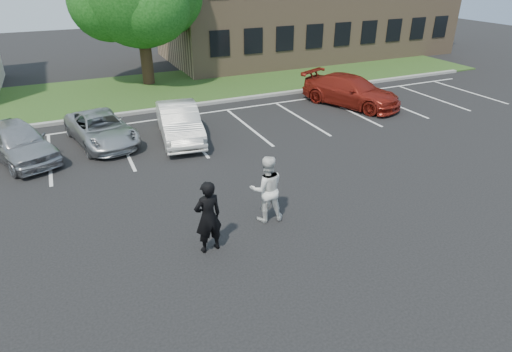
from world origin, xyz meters
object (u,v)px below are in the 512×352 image
(car_silver_minivan, at_px, (101,129))
(car_red_compact, at_px, (351,91))
(man_black_suit, at_px, (208,217))
(car_silver_west, at_px, (18,142))
(man_white_shirt, at_px, (267,189))
(car_white_sedan, at_px, (179,122))

(car_silver_minivan, xyz_separation_m, car_red_compact, (12.50, 0.03, 0.15))
(man_black_suit, xyz_separation_m, car_red_compact, (10.86, 8.94, -0.24))
(car_silver_minivan, bearing_deg, car_silver_west, 177.79)
(man_white_shirt, bearing_deg, car_silver_minivan, -54.37)
(car_white_sedan, bearing_deg, man_black_suit, -92.80)
(man_black_suit, bearing_deg, car_red_compact, -147.54)
(man_white_shirt, relative_size, car_silver_minivan, 0.45)
(car_silver_minivan, xyz_separation_m, car_white_sedan, (3.07, -0.91, 0.12))
(man_white_shirt, distance_m, car_silver_minivan, 8.96)
(car_silver_west, relative_size, car_red_compact, 0.82)
(car_silver_west, relative_size, car_white_sedan, 0.97)
(man_white_shirt, relative_size, car_red_compact, 0.38)
(man_white_shirt, relative_size, car_silver_west, 0.46)
(car_silver_minivan, relative_size, car_white_sedan, 1.00)
(car_silver_west, relative_size, car_silver_minivan, 0.97)
(man_black_suit, xyz_separation_m, car_white_sedan, (1.44, 8.01, -0.27))
(man_black_suit, bearing_deg, man_white_shirt, -166.84)
(man_black_suit, distance_m, car_silver_minivan, 9.07)
(car_silver_west, xyz_separation_m, car_red_compact, (15.55, 0.51, 0.03))
(man_black_suit, bearing_deg, car_white_sedan, -107.20)
(man_white_shirt, xyz_separation_m, car_white_sedan, (-0.57, 7.27, -0.27))
(man_white_shirt, xyz_separation_m, car_red_compact, (8.86, 8.20, -0.24))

